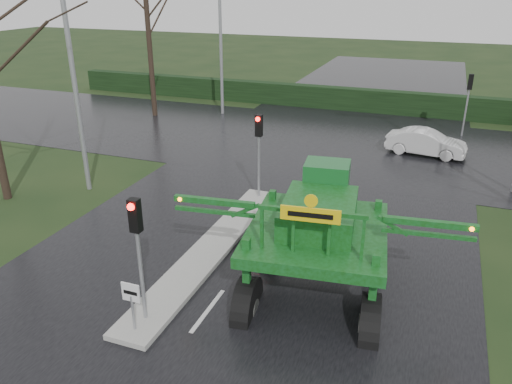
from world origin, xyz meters
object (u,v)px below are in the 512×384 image
(street_light_left_far, at_px, (225,20))
(street_light_left_near, at_px, (76,45))
(keep_left_sign, at_px, (132,299))
(traffic_signal_mid, at_px, (259,138))
(white_sedan, at_px, (424,155))
(traffic_signal_far, at_px, (469,91))
(crop_sprayer, at_px, (248,236))
(traffic_signal_near, at_px, (137,235))

(street_light_left_far, bearing_deg, street_light_left_near, -90.00)
(street_light_left_near, distance_m, street_light_left_far, 14.00)
(keep_left_sign, bearing_deg, traffic_signal_mid, 90.00)
(white_sedan, bearing_deg, traffic_signal_far, -15.60)
(white_sedan, bearing_deg, traffic_signal_mid, 151.40)
(crop_sprayer, distance_m, white_sedan, 15.71)
(traffic_signal_far, distance_m, street_light_left_near, 20.58)
(street_light_left_near, bearing_deg, crop_sprayer, -30.31)
(traffic_signal_near, relative_size, street_light_left_far, 0.35)
(crop_sprayer, bearing_deg, traffic_signal_far, 67.10)
(keep_left_sign, bearing_deg, white_sedan, 70.83)
(keep_left_sign, height_order, white_sedan, keep_left_sign)
(keep_left_sign, height_order, traffic_signal_far, traffic_signal_far)
(street_light_left_far, bearing_deg, traffic_signal_mid, -61.14)
(crop_sprayer, bearing_deg, street_light_left_near, 142.84)
(traffic_signal_far, distance_m, street_light_left_far, 15.08)
(traffic_signal_mid, height_order, white_sedan, traffic_signal_mid)
(traffic_signal_far, xyz_separation_m, white_sedan, (-1.80, -4.25, -2.59))
(keep_left_sign, xyz_separation_m, street_light_left_near, (-6.89, 7.50, 4.93))
(keep_left_sign, xyz_separation_m, white_sedan, (6.00, 17.26, -1.06))
(traffic_signal_far, bearing_deg, traffic_signal_near, 69.64)
(traffic_signal_far, height_order, crop_sprayer, crop_sprayer)
(traffic_signal_far, height_order, street_light_left_far, street_light_left_far)
(traffic_signal_mid, relative_size, white_sedan, 0.90)
(traffic_signal_near, relative_size, street_light_left_near, 0.35)
(traffic_signal_far, distance_m, white_sedan, 5.29)
(crop_sprayer, bearing_deg, traffic_signal_near, -150.03)
(traffic_signal_mid, distance_m, street_light_left_far, 14.68)
(traffic_signal_near, distance_m, traffic_signal_mid, 8.50)
(traffic_signal_mid, xyz_separation_m, traffic_signal_far, (7.80, 12.52, 0.00))
(keep_left_sign, xyz_separation_m, traffic_signal_far, (7.80, 21.51, 1.53))
(traffic_signal_near, bearing_deg, street_light_left_far, 108.17)
(traffic_signal_near, distance_m, street_light_left_far, 22.37)
(traffic_signal_near, distance_m, street_light_left_near, 10.40)
(traffic_signal_mid, relative_size, street_light_left_far, 0.35)
(street_light_left_far, bearing_deg, white_sedan, -18.19)
(keep_left_sign, height_order, traffic_signal_mid, traffic_signal_mid)
(traffic_signal_mid, distance_m, crop_sprayer, 7.20)
(traffic_signal_near, distance_m, crop_sprayer, 2.82)
(traffic_signal_mid, xyz_separation_m, white_sedan, (6.00, 8.27, -2.59))
(traffic_signal_near, height_order, street_light_left_far, street_light_left_far)
(street_light_left_near, distance_m, white_sedan, 17.25)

